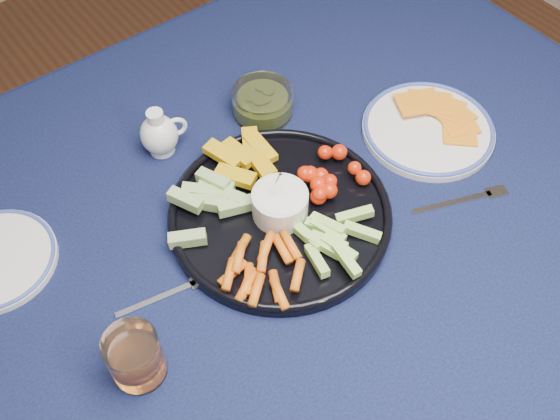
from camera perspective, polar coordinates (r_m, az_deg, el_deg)
dining_table at (r=1.09m, az=-5.21°, el=-4.92°), size 1.67×1.07×0.75m
crudite_platter at (r=1.01m, az=-0.15°, el=-0.13°), size 0.37×0.37×0.12m
creamer_pitcher at (r=1.12m, az=-10.95°, el=6.83°), size 0.08×0.07×0.09m
pickle_bowl at (r=1.18m, az=-1.60°, el=9.74°), size 0.11×0.11×0.05m
cheese_plate at (r=1.18m, az=13.43°, el=7.35°), size 0.24×0.24×0.03m
juice_tumbler at (r=0.89m, az=-13.04°, el=-13.10°), size 0.08×0.08×0.09m
fork_left at (r=0.97m, az=-9.86°, el=-7.46°), size 0.15×0.04×0.00m
fork_right at (r=1.10m, az=16.79°, el=0.95°), size 0.17×0.08×0.00m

